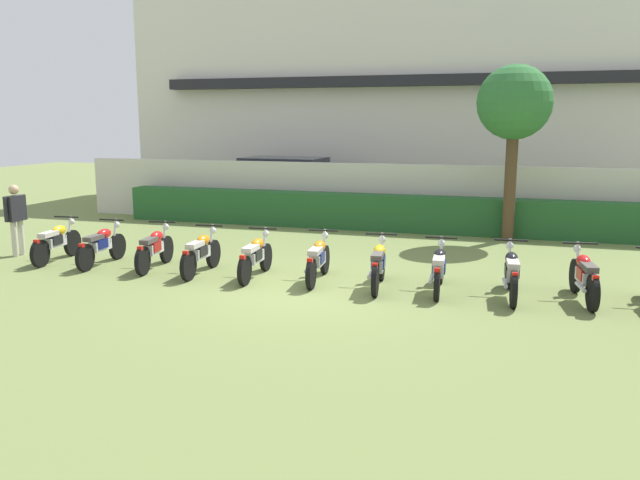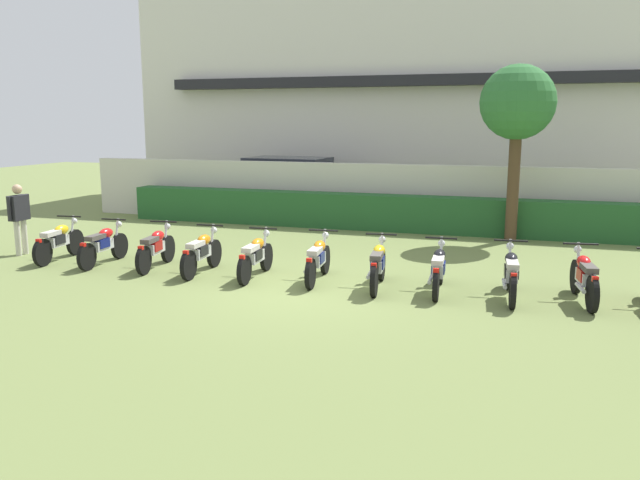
{
  "view_description": "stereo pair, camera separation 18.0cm",
  "coord_description": "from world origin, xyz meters",
  "px_view_note": "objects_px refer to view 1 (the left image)",
  "views": [
    {
      "loc": [
        3.71,
        -11.06,
        3.12
      ],
      "look_at": [
        0.0,
        0.92,
        0.78
      ],
      "focal_mm": 36.11,
      "sensor_mm": 36.0,
      "label": 1
    },
    {
      "loc": [
        3.88,
        -11.01,
        3.12
      ],
      "look_at": [
        0.0,
        0.92,
        0.78
      ],
      "focal_mm": 36.11,
      "sensor_mm": 36.0,
      "label": 2
    }
  ],
  "objects_px": {
    "motorcycle_in_row_6": "(379,264)",
    "motorcycle_in_row_3": "(201,253)",
    "parked_car": "(288,186)",
    "motorcycle_in_row_0": "(56,242)",
    "motorcycle_in_row_1": "(101,245)",
    "inspector_person": "(16,214)",
    "motorcycle_in_row_4": "(255,256)",
    "motorcycle_in_row_9": "(584,276)",
    "motorcycle_in_row_5": "(318,259)",
    "motorcycle_in_row_7": "(439,268)",
    "tree_near_inspector": "(514,105)",
    "motorcycle_in_row_8": "(511,273)",
    "motorcycle_in_row_2": "(154,248)"
  },
  "relations": [
    {
      "from": "motorcycle_in_row_3",
      "to": "motorcycle_in_row_1",
      "type": "bearing_deg",
      "value": 84.74
    },
    {
      "from": "tree_near_inspector",
      "to": "motorcycle_in_row_1",
      "type": "distance_m",
      "value": 10.61
    },
    {
      "from": "motorcycle_in_row_3",
      "to": "motorcycle_in_row_6",
      "type": "bearing_deg",
      "value": -93.84
    },
    {
      "from": "motorcycle_in_row_1",
      "to": "motorcycle_in_row_3",
      "type": "height_order",
      "value": "motorcycle_in_row_3"
    },
    {
      "from": "parked_car",
      "to": "motorcycle_in_row_2",
      "type": "bearing_deg",
      "value": -85.26
    },
    {
      "from": "motorcycle_in_row_0",
      "to": "motorcycle_in_row_2",
      "type": "height_order",
      "value": "motorcycle_in_row_0"
    },
    {
      "from": "inspector_person",
      "to": "motorcycle_in_row_9",
      "type": "bearing_deg",
      "value": -1.21
    },
    {
      "from": "tree_near_inspector",
      "to": "motorcycle_in_row_8",
      "type": "bearing_deg",
      "value": -88.31
    },
    {
      "from": "motorcycle_in_row_3",
      "to": "motorcycle_in_row_5",
      "type": "distance_m",
      "value": 2.49
    },
    {
      "from": "tree_near_inspector",
      "to": "motorcycle_in_row_1",
      "type": "bearing_deg",
      "value": -145.95
    },
    {
      "from": "motorcycle_in_row_2",
      "to": "motorcycle_in_row_3",
      "type": "relative_size",
      "value": 1.0
    },
    {
      "from": "motorcycle_in_row_5",
      "to": "motorcycle_in_row_0",
      "type": "bearing_deg",
      "value": 84.81
    },
    {
      "from": "parked_car",
      "to": "inspector_person",
      "type": "distance_m",
      "value": 9.24
    },
    {
      "from": "tree_near_inspector",
      "to": "parked_car",
      "type": "bearing_deg",
      "value": 157.01
    },
    {
      "from": "motorcycle_in_row_5",
      "to": "motorcycle_in_row_7",
      "type": "bearing_deg",
      "value": -97.65
    },
    {
      "from": "motorcycle_in_row_0",
      "to": "motorcycle_in_row_9",
      "type": "height_order",
      "value": "motorcycle_in_row_9"
    },
    {
      "from": "motorcycle_in_row_6",
      "to": "inspector_person",
      "type": "bearing_deg",
      "value": 80.75
    },
    {
      "from": "motorcycle_in_row_3",
      "to": "inspector_person",
      "type": "height_order",
      "value": "inspector_person"
    },
    {
      "from": "motorcycle_in_row_1",
      "to": "motorcycle_in_row_8",
      "type": "distance_m",
      "value": 8.59
    },
    {
      "from": "motorcycle_in_row_5",
      "to": "motorcycle_in_row_7",
      "type": "distance_m",
      "value": 2.37
    },
    {
      "from": "motorcycle_in_row_8",
      "to": "parked_car",
      "type": "bearing_deg",
      "value": 35.28
    },
    {
      "from": "motorcycle_in_row_3",
      "to": "motorcycle_in_row_7",
      "type": "height_order",
      "value": "motorcycle_in_row_3"
    },
    {
      "from": "motorcycle_in_row_6",
      "to": "motorcycle_in_row_7",
      "type": "xyz_separation_m",
      "value": [
        1.12,
        0.07,
        -0.02
      ]
    },
    {
      "from": "tree_near_inspector",
      "to": "motorcycle_in_row_6",
      "type": "height_order",
      "value": "tree_near_inspector"
    },
    {
      "from": "inspector_person",
      "to": "motorcycle_in_row_0",
      "type": "bearing_deg",
      "value": -10.86
    },
    {
      "from": "motorcycle_in_row_5",
      "to": "parked_car",
      "type": "bearing_deg",
      "value": 18.27
    },
    {
      "from": "motorcycle_in_row_3",
      "to": "inspector_person",
      "type": "distance_m",
      "value": 4.98
    },
    {
      "from": "tree_near_inspector",
      "to": "motorcycle_in_row_9",
      "type": "xyz_separation_m",
      "value": [
        1.39,
        -5.67,
        -3.04
      ]
    },
    {
      "from": "motorcycle_in_row_1",
      "to": "motorcycle_in_row_2",
      "type": "distance_m",
      "value": 1.3
    },
    {
      "from": "motorcycle_in_row_0",
      "to": "inspector_person",
      "type": "height_order",
      "value": "inspector_person"
    },
    {
      "from": "parked_car",
      "to": "motorcycle_in_row_0",
      "type": "bearing_deg",
      "value": -101.32
    },
    {
      "from": "motorcycle_in_row_4",
      "to": "inspector_person",
      "type": "distance_m",
      "value": 6.18
    },
    {
      "from": "motorcycle_in_row_8",
      "to": "motorcycle_in_row_1",
      "type": "bearing_deg",
      "value": 84.65
    },
    {
      "from": "tree_near_inspector",
      "to": "motorcycle_in_row_3",
      "type": "bearing_deg",
      "value": -135.87
    },
    {
      "from": "motorcycle_in_row_4",
      "to": "motorcycle_in_row_5",
      "type": "relative_size",
      "value": 0.99
    },
    {
      "from": "motorcycle_in_row_7",
      "to": "tree_near_inspector",
      "type": "bearing_deg",
      "value": -14.85
    },
    {
      "from": "motorcycle_in_row_3",
      "to": "inspector_person",
      "type": "bearing_deg",
      "value": 82.6
    },
    {
      "from": "tree_near_inspector",
      "to": "inspector_person",
      "type": "height_order",
      "value": "tree_near_inspector"
    },
    {
      "from": "tree_near_inspector",
      "to": "motorcycle_in_row_0",
      "type": "relative_size",
      "value": 2.45
    },
    {
      "from": "motorcycle_in_row_8",
      "to": "motorcycle_in_row_9",
      "type": "relative_size",
      "value": 1.05
    },
    {
      "from": "parked_car",
      "to": "motorcycle_in_row_9",
      "type": "distance_m",
      "value": 12.32
    },
    {
      "from": "motorcycle_in_row_7",
      "to": "inspector_person",
      "type": "distance_m",
      "value": 9.81
    },
    {
      "from": "motorcycle_in_row_0",
      "to": "motorcycle_in_row_5",
      "type": "bearing_deg",
      "value": -96.18
    },
    {
      "from": "motorcycle_in_row_0",
      "to": "inspector_person",
      "type": "distance_m",
      "value": 1.4
    },
    {
      "from": "motorcycle_in_row_6",
      "to": "motorcycle_in_row_3",
      "type": "bearing_deg",
      "value": 82.78
    },
    {
      "from": "motorcycle_in_row_1",
      "to": "motorcycle_in_row_0",
      "type": "bearing_deg",
      "value": 85.14
    },
    {
      "from": "motorcycle_in_row_4",
      "to": "motorcycle_in_row_6",
      "type": "distance_m",
      "value": 2.53
    },
    {
      "from": "motorcycle_in_row_0",
      "to": "motorcycle_in_row_4",
      "type": "distance_m",
      "value": 4.87
    },
    {
      "from": "parked_car",
      "to": "motorcycle_in_row_2",
      "type": "xyz_separation_m",
      "value": [
        0.15,
        -8.74,
        -0.49
      ]
    },
    {
      "from": "motorcycle_in_row_7",
      "to": "motorcycle_in_row_6",
      "type": "bearing_deg",
      "value": 89.78
    }
  ]
}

